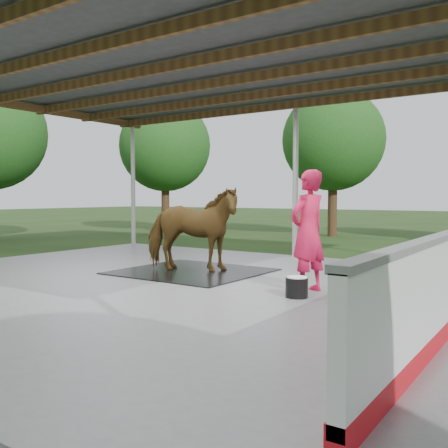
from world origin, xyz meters
The scene contains 11 objects.
ground centered at (0.00, 0.00, 0.00)m, with size 100.00×100.00×0.00m, color #1E3814.
concrete_slab centered at (0.00, 0.00, 0.03)m, with size 12.00×10.00×0.05m, color slate.
pavilion_structure centered at (0.00, 0.00, 3.97)m, with size 12.60×10.60×4.05m.
tree_belt centered at (0.30, 0.90, 3.79)m, with size 28.00×28.00×5.80m.
rubber_mat centered at (-0.61, 1.24, 0.06)m, with size 2.77×2.60×0.02m, color black.
horse centered at (-0.61, 1.24, 0.92)m, with size 0.92×2.02×1.70m, color brown.
handler centered at (2.25, 0.64, 1.04)m, with size 0.72×0.47×1.97m, color #CA1541.
wash_bucket centered at (2.31, 0.13, 0.21)m, with size 0.34×0.34×0.32m.
soap_bottle_a centered at (3.89, -0.31, 0.18)m, with size 0.10×0.10×0.26m, color silver.
soap_bottle_b centered at (3.65, -1.04, 0.14)m, with size 0.08×0.08×0.18m, color #338CD8.
hose_coil centered at (3.66, 1.46, 0.06)m, with size 1.41×1.51×0.02m.
Camera 1 is at (5.68, -6.71, 1.60)m, focal length 40.00 mm.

